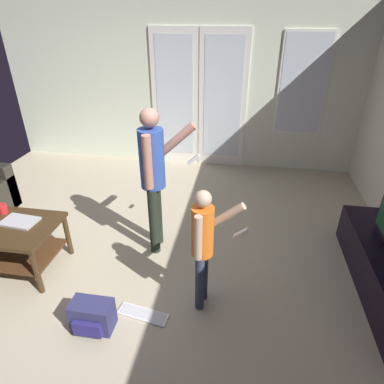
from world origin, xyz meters
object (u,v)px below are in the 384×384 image
at_px(person_child, 204,241).
at_px(cup_by_laptop, 3,209).
at_px(loose_keyboard, 143,314).
at_px(laptop_closed, 19,221).
at_px(coffee_table, 9,237).
at_px(person_adult, 154,171).
at_px(backpack, 92,316).

relative_size(person_child, cup_by_laptop, 11.68).
relative_size(loose_keyboard, laptop_closed, 1.37).
height_order(coffee_table, person_adult, person_adult).
bearing_deg(backpack, coffee_table, 152.08).
height_order(laptop_closed, cup_by_laptop, cup_by_laptop).
bearing_deg(person_adult, person_child, -50.65).
xyz_separation_m(backpack, cup_by_laptop, (-1.23, 0.77, 0.42)).
relative_size(backpack, loose_keyboard, 0.73).
distance_m(coffee_table, person_adult, 1.54).
xyz_separation_m(coffee_table, person_adult, (1.33, 0.55, 0.55)).
bearing_deg(cup_by_laptop, loose_keyboard, -20.25).
distance_m(person_child, backpack, 1.08).
relative_size(person_adult, laptop_closed, 4.59).
height_order(person_child, laptop_closed, person_child).
xyz_separation_m(person_child, laptop_closed, (-1.81, 0.23, -0.16)).
relative_size(coffee_table, loose_keyboard, 2.08).
xyz_separation_m(person_adult, person_child, (0.59, -0.72, -0.24)).
height_order(backpack, laptop_closed, laptop_closed).
height_order(backpack, loose_keyboard, backpack).
height_order(loose_keyboard, cup_by_laptop, cup_by_laptop).
distance_m(coffee_table, cup_by_laptop, 0.31).
distance_m(coffee_table, backpack, 1.24).
height_order(person_adult, laptop_closed, person_adult).
bearing_deg(backpack, loose_keyboard, 26.93).
relative_size(backpack, cup_by_laptop, 3.44).
bearing_deg(laptop_closed, person_child, -2.15).
xyz_separation_m(person_adult, backpack, (-0.25, -1.12, -0.79)).
relative_size(person_adult, cup_by_laptop, 15.83).
distance_m(person_adult, person_child, 0.96).
xyz_separation_m(laptop_closed, cup_by_laptop, (-0.26, 0.13, 0.04)).
height_order(person_adult, cup_by_laptop, person_adult).
height_order(coffee_table, cup_by_laptop, cup_by_laptop).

